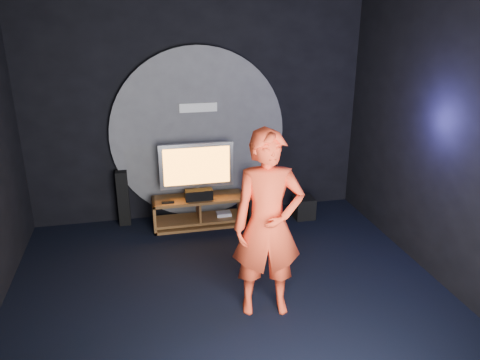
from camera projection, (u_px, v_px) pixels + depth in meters
name	position (u px, v px, depth m)	size (l,w,h in m)	color
floor	(232.00, 302.00, 5.21)	(5.00, 5.00, 0.00)	black
back_wall	(197.00, 104.00, 6.89)	(5.00, 0.04, 3.50)	black
front_wall	(334.00, 294.00, 2.32)	(5.00, 0.04, 3.50)	black
right_wall	(455.00, 137.00, 5.12)	(0.04, 5.00, 3.50)	black
wall_disc_panel	(199.00, 135.00, 7.00)	(2.60, 0.11, 2.60)	#515156
media_console	(199.00, 213.00, 7.00)	(1.36, 0.45, 0.45)	#9F5E31
tv	(197.00, 168.00, 6.82)	(1.08, 0.22, 0.81)	#A5A5AC
center_speaker	(199.00, 195.00, 6.81)	(0.40, 0.15, 0.15)	black
remote	(168.00, 202.00, 6.71)	(0.18, 0.05, 0.02)	black
tower_speaker_left	(123.00, 198.00, 6.98)	(0.17, 0.19, 0.84)	black
tower_speaker_right	(254.00, 198.00, 6.96)	(0.17, 0.19, 0.84)	black
subwoofer	(304.00, 208.00, 7.27)	(0.30, 0.30, 0.33)	black
player	(268.00, 225.00, 4.77)	(0.73, 0.48, 2.00)	#F54221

